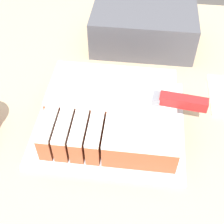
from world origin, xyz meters
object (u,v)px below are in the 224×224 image
(cake_board, at_px, (112,123))
(knife, at_px, (161,99))
(cake, at_px, (114,111))
(storage_box, at_px, (143,27))

(cake_board, bearing_deg, knife, 6.56)
(cake_board, bearing_deg, cake, 40.60)
(cake_board, distance_m, storage_box, 0.31)
(cake, bearing_deg, storage_box, 81.23)
(storage_box, bearing_deg, knife, -80.34)
(cake, xyz_separation_m, storage_box, (0.05, 0.30, 0.01))
(knife, distance_m, storage_box, 0.30)
(cake_board, xyz_separation_m, knife, (0.10, 0.01, 0.07))
(cake_board, xyz_separation_m, storage_box, (0.05, 0.30, 0.05))
(cake_board, distance_m, cake, 0.03)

